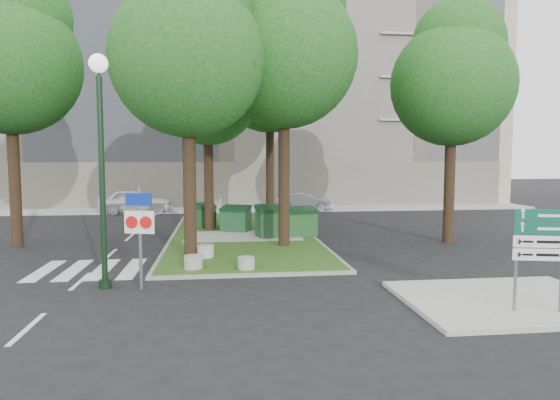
{
  "coord_description": "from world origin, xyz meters",
  "views": [
    {
      "loc": [
        -0.46,
        -14.7,
        3.59
      ],
      "look_at": [
        1.71,
        3.36,
        2.0
      ],
      "focal_mm": 32.0,
      "sensor_mm": 36.0,
      "label": 1
    }
  ],
  "objects": [
    {
      "name": "ground",
      "position": [
        0.0,
        0.0,
        0.0
      ],
      "size": [
        120.0,
        120.0,
        0.0
      ],
      "primitive_type": "plane",
      "color": "black",
      "rests_on": "ground"
    },
    {
      "name": "tree_street_left",
      "position": [
        -8.41,
        6.06,
        7.65
      ],
      "size": [
        5.4,
        5.4,
        11.0
      ],
      "color": "black",
      "rests_on": "ground"
    },
    {
      "name": "tree_median_near_right",
      "position": [
        2.09,
        4.56,
        7.99
      ],
      "size": [
        5.6,
        5.6,
        11.46
      ],
      "color": "black",
      "rests_on": "ground"
    },
    {
      "name": "dumpster_a",
      "position": [
        -1.36,
        9.92,
        0.69
      ],
      "size": [
        1.44,
        1.14,
        1.19
      ],
      "rotation": [
        0.0,
        0.0,
        0.21
      ],
      "color": "black",
      "rests_on": "median_island"
    },
    {
      "name": "tree_median_mid",
      "position": [
        -0.91,
        9.06,
        6.98
      ],
      "size": [
        4.8,
        4.8,
        9.99
      ],
      "color": "black",
      "rests_on": "ground"
    },
    {
      "name": "zebra_crossing",
      "position": [
        -3.75,
        1.5,
        0.01
      ],
      "size": [
        5.0,
        3.0,
        0.01
      ],
      "primitive_type": "cube",
      "color": "silver",
      "rests_on": "ground"
    },
    {
      "name": "sidewalk_corner",
      "position": [
        6.5,
        -3.5,
        0.06
      ],
      "size": [
        5.0,
        4.0,
        0.12
      ],
      "primitive_type": "cube",
      "color": "#999993",
      "rests_on": "ground"
    },
    {
      "name": "median_kerb",
      "position": [
        0.5,
        8.0,
        0.05
      ],
      "size": [
        6.3,
        16.3,
        0.1
      ],
      "primitive_type": "cube",
      "color": "gray",
      "rests_on": "ground"
    },
    {
      "name": "car_silver",
      "position": [
        5.0,
        17.57,
        0.61
      ],
      "size": [
        3.83,
        1.69,
        1.22
      ],
      "primitive_type": "imported",
      "rotation": [
        0.0,
        0.0,
        1.46
      ],
      "color": "gray",
      "rests_on": "ground"
    },
    {
      "name": "traffic_sign_pole",
      "position": [
        -2.62,
        -1.09,
        1.79
      ],
      "size": [
        0.82,
        0.27,
        2.79
      ],
      "rotation": [
        0.0,
        0.0,
        -0.27
      ],
      "color": "slate",
      "rests_on": "ground"
    },
    {
      "name": "dumpster_d",
      "position": [
        3.0,
        6.78,
        0.73
      ],
      "size": [
        1.55,
        1.23,
        1.27
      ],
      "rotation": [
        0.0,
        0.0,
        0.22
      ],
      "color": "#134016",
      "rests_on": "median_island"
    },
    {
      "name": "directional_sign",
      "position": [
        6.59,
        -4.52,
        1.65
      ],
      "size": [
        1.13,
        0.32,
        2.31
      ],
      "rotation": [
        0.0,
        0.0,
        -0.24
      ],
      "color": "slate",
      "rests_on": "sidewalk_corner"
    },
    {
      "name": "car_white",
      "position": [
        -5.79,
        17.56,
        0.77
      ],
      "size": [
        4.57,
        1.9,
        1.55
      ],
      "primitive_type": "imported",
      "rotation": [
        0.0,
        0.0,
        1.56
      ],
      "color": "white",
      "rests_on": "ground"
    },
    {
      "name": "litter_bin",
      "position": [
        2.32,
        11.62,
        0.51
      ],
      "size": [
        0.45,
        0.45,
        0.79
      ],
      "primitive_type": "cylinder",
      "color": "orange",
      "rests_on": "median_island"
    },
    {
      "name": "building_sidewalk",
      "position": [
        0.0,
        18.5,
        0.06
      ],
      "size": [
        42.0,
        3.0,
        0.12
      ],
      "primitive_type": "cube",
      "color": "#999993",
      "rests_on": "ground"
    },
    {
      "name": "dumpster_c",
      "position": [
        1.84,
        6.62,
        0.79
      ],
      "size": [
        1.68,
        1.34,
        1.39
      ],
      "rotation": [
        0.0,
        0.0,
        0.21
      ],
      "color": "black",
      "rests_on": "median_island"
    },
    {
      "name": "bollard_right",
      "position": [
        0.31,
        0.5,
        0.31
      ],
      "size": [
        0.52,
        0.52,
        0.37
      ],
      "primitive_type": "cylinder",
      "color": "#9A9A95",
      "rests_on": "median_island"
    },
    {
      "name": "median_island",
      "position": [
        0.5,
        8.0,
        0.06
      ],
      "size": [
        6.0,
        16.0,
        0.12
      ],
      "primitive_type": "cube",
      "color": "#294F16",
      "rests_on": "ground"
    },
    {
      "name": "apartment_building",
      "position": [
        0.0,
        26.0,
        8.0
      ],
      "size": [
        41.0,
        12.0,
        16.0
      ],
      "primitive_type": "cube",
      "color": "tan",
      "rests_on": "ground"
    },
    {
      "name": "tree_street_right",
      "position": [
        9.09,
        5.06,
        6.98
      ],
      "size": [
        5.0,
        5.0,
        10.06
      ],
      "color": "black",
      "rests_on": "ground"
    },
    {
      "name": "tree_median_far",
      "position": [
        2.29,
        12.06,
        8.32
      ],
      "size": [
        5.8,
        5.8,
        11.93
      ],
      "color": "black",
      "rests_on": "ground"
    },
    {
      "name": "tree_median_near_left",
      "position": [
        -1.41,
        2.56,
        7.32
      ],
      "size": [
        5.2,
        5.2,
        10.53
      ],
      "color": "black",
      "rests_on": "ground"
    },
    {
      "name": "bollard_mid",
      "position": [
        -1.0,
        2.48,
        0.33
      ],
      "size": [
        0.59,
        0.59,
        0.42
      ],
      "primitive_type": "cylinder",
      "color": "#A3A29E",
      "rests_on": "median_island"
    },
    {
      "name": "dumpster_b",
      "position": [
        0.24,
        8.45,
        0.7
      ],
      "size": [
        1.55,
        1.36,
        1.2
      ],
      "rotation": [
        0.0,
        0.0,
        -0.42
      ],
      "color": "#113B1C",
      "rests_on": "median_island"
    },
    {
      "name": "bollard_left",
      "position": [
        -1.32,
        0.76,
        0.32
      ],
      "size": [
        0.57,
        0.57,
        0.41
      ],
      "primitive_type": "cylinder",
      "color": "#959591",
      "rests_on": "median_island"
    },
    {
      "name": "street_lamp",
      "position": [
        -3.62,
        -0.84,
        3.95
      ],
      "size": [
        0.5,
        0.5,
        6.29
      ],
      "color": "black",
      "rests_on": "ground"
    }
  ]
}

